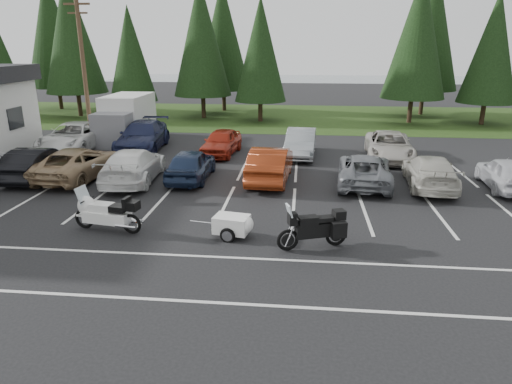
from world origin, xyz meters
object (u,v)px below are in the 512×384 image
object	(u,v)px
car_near_5	(270,164)
car_far_1	(143,136)
car_near_7	(430,172)
touring_motorcycle	(106,210)
adventure_motorcycle	(313,225)
car_far_3	(301,143)
car_far_0	(74,137)
cargo_trailer	(232,226)
box_truck	(123,119)
car_near_2	(78,163)
car_near_1	(37,163)
car_far_2	(221,142)
car_far_4	(389,146)
car_near_4	(191,164)
car_near_8	(507,173)
utility_pole	(84,67)
car_near_6	(365,170)
car_near_3	(133,165)

from	to	relation	value
car_near_5	car_far_1	distance (m)	9.81
car_near_7	touring_motorcycle	bearing A→B (deg)	32.60
adventure_motorcycle	car_far_3	bearing A→B (deg)	72.65
car_near_7	car_far_1	world-z (taller)	car_far_1
car_far_0	cargo_trailer	distance (m)	16.30
car_near_5	adventure_motorcycle	size ratio (longest dim) A/B	1.92
box_truck	car_near_2	bearing A→B (deg)	-83.25
car_near_1	car_far_2	distance (m)	9.64
car_far_4	car_far_3	bearing A→B (deg)	-177.75
box_truck	adventure_motorcycle	distance (m)	19.17
box_truck	car_far_1	size ratio (longest dim) A/B	0.97
box_truck	car_near_4	distance (m)	10.26
adventure_motorcycle	car_near_4	bearing A→B (deg)	108.59
car_far_2	adventure_motorcycle	bearing A→B (deg)	-62.11
car_near_8	cargo_trailer	xyz separation A→B (m)	(-11.13, -6.39, -0.33)
car_near_8	car_near_2	bearing A→B (deg)	4.33
utility_pole	touring_motorcycle	distance (m)	16.03
car_near_5	cargo_trailer	bearing A→B (deg)	86.35
car_near_1	car_far_1	size ratio (longest dim) A/B	0.79
adventure_motorcycle	touring_motorcycle	bearing A→B (deg)	154.92
car_near_6	car_far_0	xyz separation A→B (m)	(-16.32, 5.28, 0.12)
touring_motorcycle	car_near_5	bearing A→B (deg)	61.78
car_near_2	car_far_1	xyz separation A→B (m)	(1.02, 6.13, 0.10)
car_near_1	car_near_8	size ratio (longest dim) A/B	1.10
touring_motorcycle	cargo_trailer	xyz separation A→B (m)	(4.27, -0.08, -0.39)
car_near_8	car_far_3	xyz separation A→B (m)	(-8.98, 5.29, 0.04)
car_near_7	car_near_8	distance (m)	3.24
utility_pole	car_far_0	xyz separation A→B (m)	(-0.03, -2.20, -3.89)
car_near_8	touring_motorcycle	distance (m)	16.64
car_near_1	car_near_2	bearing A→B (deg)	-174.67
car_near_2	box_truck	bearing A→B (deg)	-79.87
car_far_0	car_far_2	size ratio (longest dim) A/B	1.38
box_truck	touring_motorcycle	world-z (taller)	box_truck
car_near_1	car_near_7	bearing A→B (deg)	179.33
car_far_3	touring_motorcycle	size ratio (longest dim) A/B	1.65
box_truck	touring_motorcycle	size ratio (longest dim) A/B	2.02
car_far_1	adventure_motorcycle	distance (m)	16.20
car_far_1	adventure_motorcycle	world-z (taller)	car_far_1
box_truck	car_near_8	bearing A→B (deg)	-21.65
car_near_7	car_near_8	world-z (taller)	car_near_8
car_near_1	car_far_4	distance (m)	18.02
car_far_0	touring_motorcycle	world-z (taller)	car_far_0
car_near_3	car_near_7	size ratio (longest dim) A/B	1.08
utility_pole	car_near_4	bearing A→B (deg)	-42.10
utility_pole	car_far_1	xyz separation A→B (m)	(4.00, -1.69, -3.86)
car_near_8	car_far_2	bearing A→B (deg)	-17.54
car_near_8	car_far_3	distance (m)	10.42
box_truck	car_near_3	xyz separation A→B (m)	(3.76, -8.57, -0.69)
utility_pole	car_far_1	bearing A→B (deg)	-22.94
car_far_1	car_far_3	distance (m)	9.40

